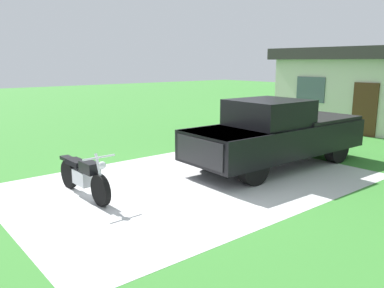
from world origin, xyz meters
name	(u,v)px	position (x,y,z in m)	size (l,w,h in m)	color
ground_plane	(194,182)	(0.00, 0.00, 0.00)	(80.00, 80.00, 0.00)	#34762D
driveway_pad	(194,182)	(0.00, 0.00, 0.00)	(5.80, 8.72, 0.01)	#BABABA
motorcycle	(84,176)	(-0.71, -2.52, 0.47)	(2.21, 0.70, 1.09)	black
pickup_truck	(278,133)	(0.32, 2.82, 0.95)	(2.16, 5.68, 1.90)	black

